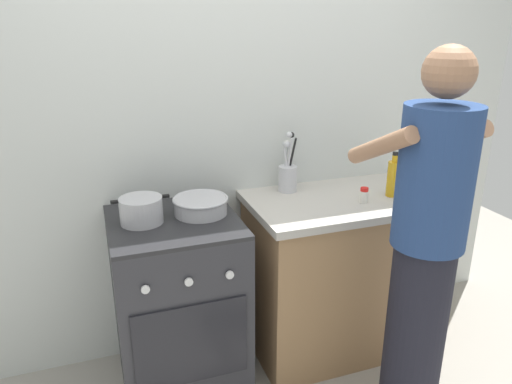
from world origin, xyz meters
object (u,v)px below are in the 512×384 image
at_px(stove_range, 178,303).
at_px(person, 425,253).
at_px(mixing_bowl, 201,205).
at_px(oil_bottle, 393,178).
at_px(utensil_crock, 288,174).
at_px(spice_bottle, 364,195).
at_px(pot, 141,210).

bearing_deg(stove_range, person, -32.65).
relative_size(mixing_bowl, oil_bottle, 1.12).
relative_size(oil_bottle, person, 0.14).
bearing_deg(utensil_crock, spice_bottle, -44.70).
xyz_separation_m(utensil_crock, oil_bottle, (0.49, -0.26, 0.00)).
relative_size(utensil_crock, spice_bottle, 4.11).
bearing_deg(utensil_crock, person, -70.49).
relative_size(stove_range, person, 0.53).
bearing_deg(pot, spice_bottle, -5.93).
distance_m(stove_range, person, 1.20).
bearing_deg(pot, stove_range, -7.23).
relative_size(stove_range, mixing_bowl, 3.37).
bearing_deg(mixing_bowl, utensil_crock, 17.57).
height_order(pot, spice_bottle, pot).
height_order(mixing_bowl, spice_bottle, mixing_bowl).
distance_m(stove_range, pot, 0.53).
xyz_separation_m(pot, utensil_crock, (0.80, 0.18, 0.04)).
bearing_deg(person, oil_bottle, 69.49).
bearing_deg(oil_bottle, utensil_crock, 152.38).
xyz_separation_m(stove_range, pot, (-0.14, 0.02, 0.51)).
bearing_deg(mixing_bowl, spice_bottle, -8.98).
bearing_deg(pot, utensil_crock, 12.69).
bearing_deg(oil_bottle, stove_range, 177.10).
distance_m(mixing_bowl, oil_bottle, 1.02).
bearing_deg(spice_bottle, person, -91.41).
distance_m(utensil_crock, spice_bottle, 0.42).
bearing_deg(spice_bottle, pot, 174.07).
distance_m(stove_range, oil_bottle, 1.28).
distance_m(utensil_crock, person, 0.86).
bearing_deg(spice_bottle, stove_range, 174.26).
relative_size(utensil_crock, oil_bottle, 1.37).
xyz_separation_m(utensil_crock, person, (0.28, -0.80, -0.14)).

